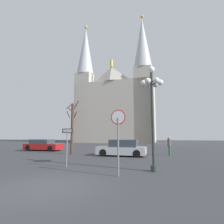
# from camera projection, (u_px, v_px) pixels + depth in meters

# --- Properties ---
(ground_plane) EXTENTS (120.00, 120.00, 0.00)m
(ground_plane) POSITION_uv_depth(u_px,v_px,m) (47.00, 187.00, 6.64)
(ground_plane) COLOR #38383D
(cathedral) EXTENTS (19.95, 13.44, 30.50)m
(cathedral) POSITION_uv_depth(u_px,v_px,m) (116.00, 105.00, 46.19)
(cathedral) COLOR #BCB5A5
(cathedral) RESTS_ON ground
(stop_sign) EXTENTS (0.71, 0.14, 3.08)m
(stop_sign) POSITION_uv_depth(u_px,v_px,m) (118.00, 130.00, 8.63)
(stop_sign) COLOR slate
(stop_sign) RESTS_ON ground
(one_way_arrow_sign) EXTENTS (0.72, 0.22, 2.25)m
(one_way_arrow_sign) POSITION_uv_depth(u_px,v_px,m) (67.00, 142.00, 10.88)
(one_way_arrow_sign) COLOR slate
(one_way_arrow_sign) RESTS_ON ground
(street_lamp) EXTENTS (1.23, 1.11, 5.66)m
(street_lamp) POSITION_uv_depth(u_px,v_px,m) (152.00, 100.00, 9.96)
(street_lamp) COLOR #2D3833
(street_lamp) RESTS_ON ground
(bare_tree) EXTENTS (1.22, 1.22, 5.39)m
(bare_tree) POSITION_uv_depth(u_px,v_px,m) (72.00, 126.00, 18.34)
(bare_tree) COLOR #473323
(bare_tree) RESTS_ON ground
(parked_car_near_red) EXTENTS (4.68, 2.32, 1.34)m
(parked_car_near_red) POSITION_uv_depth(u_px,v_px,m) (43.00, 145.00, 22.19)
(parked_car_near_red) COLOR maroon
(parked_car_near_red) RESTS_ON ground
(parked_car_far_silver) EXTENTS (4.51, 2.32, 1.45)m
(parked_car_far_silver) POSITION_uv_depth(u_px,v_px,m) (122.00, 148.00, 16.57)
(parked_car_far_silver) COLOR #B7B7BC
(parked_car_far_silver) RESTS_ON ground
(pedestrian_walking) EXTENTS (0.32, 0.32, 1.73)m
(pedestrian_walking) POSITION_uv_depth(u_px,v_px,m) (169.00, 144.00, 16.98)
(pedestrian_walking) COLOR #33663F
(pedestrian_walking) RESTS_ON ground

